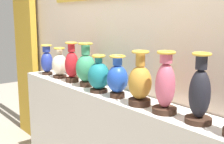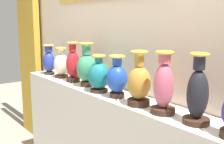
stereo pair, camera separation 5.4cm
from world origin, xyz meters
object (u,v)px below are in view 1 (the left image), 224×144
Objects in this scene: vase_jade at (86,67)px; vase_cobalt at (47,61)px; vase_ivory at (60,65)px; vase_teal at (99,76)px; vase_ochre at (140,83)px; vase_rose at (165,86)px; vase_onyx at (200,94)px; vase_sapphire at (117,78)px; vase_crimson at (72,65)px.

vase_cobalt is at bearing -178.77° from vase_jade.
vase_ivory is 0.73m from vase_teal.
vase_jade is at bearing 177.64° from vase_ochre.
vase_jade is 0.94m from vase_rose.
vase_rose is 0.25m from vase_onyx.
vase_rose is 0.97× the size of vase_onyx.
vase_rose reaches higher than vase_ivory.
vase_teal is at bearing -3.10° from vase_ivory.
vase_ochre is at bearing -2.20° from vase_sapphire.
vase_ochre is at bearing -0.54° from vase_cobalt.
vase_cobalt is 1.92m from vase_onyx.
vase_cobalt is 0.85× the size of vase_crimson.
vase_ivory is at bearing 5.80° from vase_cobalt.
vase_teal is (0.73, -0.04, 0.00)m from vase_ivory.
vase_jade is 0.72m from vase_ochre.
vase_crimson is 0.95× the size of vase_rose.
vase_jade is (0.74, 0.02, 0.02)m from vase_cobalt.
vase_sapphire is (0.23, 0.01, 0.01)m from vase_teal.
vase_jade is (0.24, 0.00, 0.01)m from vase_crimson.
vase_onyx reaches higher than vase_teal.
vase_ivory is at bearing 178.21° from vase_ochre.
vase_ochre is at bearing -178.85° from vase_rose.
vase_jade is 1.19m from vase_onyx.
vase_rose is at bearing 1.15° from vase_ochre.
vase_cobalt is 0.24m from vase_ivory.
vase_onyx reaches higher than vase_ivory.
vase_ochre reaches higher than vase_teal.
vase_teal is at bearing -3.63° from vase_crimson.
vase_ochre reaches higher than vase_sapphire.
vase_ivory is 0.81× the size of vase_ochre.
vase_onyx reaches higher than vase_sapphire.
vase_cobalt is 0.79× the size of vase_onyx.
vase_ivory is 0.79× the size of vase_jade.
vase_ochre is (0.72, -0.03, -0.01)m from vase_jade.
vase_onyx is (0.25, 0.01, -0.00)m from vase_rose.
vase_jade is (0.50, -0.01, 0.04)m from vase_ivory.
vase_ivory is 1.69m from vase_onyx.
vase_cobalt is at bearing 179.46° from vase_ochre.
vase_onyx is (0.47, 0.02, 0.02)m from vase_ochre.
vase_jade reaches higher than vase_sapphire.
vase_teal is 0.48m from vase_ochre.
vase_onyx is (1.43, -0.01, 0.01)m from vase_crimson.
vase_cobalt reaches higher than vase_teal.
vase_jade is at bearing 179.46° from vase_onyx.
vase_teal is (0.97, -0.02, -0.01)m from vase_cobalt.
vase_crimson is at bearing 179.60° from vase_onyx.
vase_sapphire is 0.73m from vase_onyx.
vase_onyx is at bearing -0.40° from vase_crimson.
vase_ochre is 0.96× the size of vase_rose.
vase_rose is at bearing 0.50° from vase_teal.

